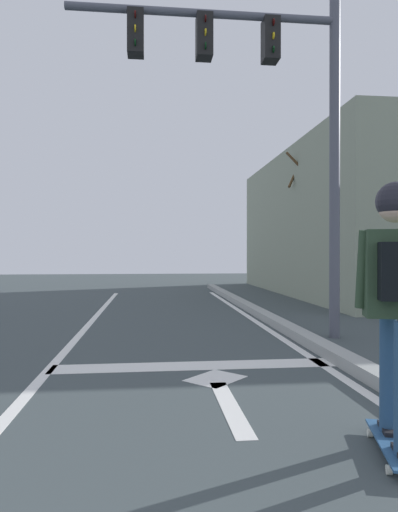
% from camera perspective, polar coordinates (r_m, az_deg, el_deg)
% --- Properties ---
extents(lane_line_center, '(0.12, 20.00, 0.01)m').
position_cam_1_polar(lane_line_center, '(5.08, -19.49, -14.51)').
color(lane_line_center, silver).
rests_on(lane_line_center, ground).
extents(lane_line_curbside, '(0.12, 20.00, 0.01)m').
position_cam_1_polar(lane_line_curbside, '(5.33, 16.45, -13.78)').
color(lane_line_curbside, silver).
rests_on(lane_line_curbside, ground).
extents(stop_bar, '(3.28, 0.40, 0.01)m').
position_cam_1_polar(stop_bar, '(5.32, -0.56, -13.81)').
color(stop_bar, silver).
rests_on(stop_bar, ground).
extents(lane_arrow_stem, '(0.16, 1.40, 0.01)m').
position_cam_1_polar(lane_arrow_stem, '(4.01, 3.95, -18.57)').
color(lane_arrow_stem, silver).
rests_on(lane_arrow_stem, ground).
extents(lane_arrow_head, '(0.71, 0.71, 0.01)m').
position_cam_1_polar(lane_arrow_head, '(4.81, 2.11, -15.34)').
color(lane_arrow_head, silver).
rests_on(lane_arrow_head, ground).
extents(curb_strip, '(0.24, 24.00, 0.14)m').
position_cam_1_polar(curb_strip, '(5.42, 18.96, -12.84)').
color(curb_strip, '#979B97').
rests_on(curb_strip, ground).
extents(skateboard, '(0.42, 0.83, 0.08)m').
position_cam_1_polar(skateboard, '(3.37, 23.73, -21.15)').
color(skateboard, '#2A5380').
rests_on(skateboard, ground).
extents(skater, '(0.45, 0.62, 1.68)m').
position_cam_1_polar(skater, '(3.12, 23.85, -2.48)').
color(skater, navy).
rests_on(skater, skateboard).
extents(traffic_signal_mast, '(4.14, 0.34, 5.32)m').
position_cam_1_polar(traffic_signal_mast, '(7.28, 7.78, 20.51)').
color(traffic_signal_mast, '#515461').
rests_on(traffic_signal_mast, ground).
extents(roadside_tree, '(1.08, 1.08, 4.23)m').
position_cam_1_polar(roadside_tree, '(13.26, 13.21, 2.91)').
color(roadside_tree, '#513A21').
rests_on(roadside_tree, ground).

